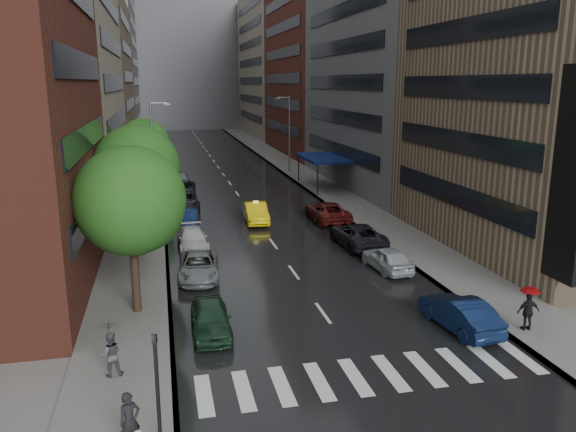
# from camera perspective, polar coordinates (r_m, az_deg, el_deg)

# --- Properties ---
(ground) EXTENTS (220.00, 220.00, 0.00)m
(ground) POSITION_cam_1_polar(r_m,az_deg,el_deg) (23.69, 6.36, -13.50)
(ground) COLOR gray
(ground) RESTS_ON ground
(road) EXTENTS (14.00, 140.00, 0.01)m
(road) POSITION_cam_1_polar(r_m,az_deg,el_deg) (71.06, -6.93, 4.71)
(road) COLOR black
(road) RESTS_ON ground
(sidewalk_left) EXTENTS (4.00, 140.00, 0.15)m
(sidewalk_left) POSITION_cam_1_polar(r_m,az_deg,el_deg) (70.71, -14.22, 4.41)
(sidewalk_left) COLOR gray
(sidewalk_left) RESTS_ON ground
(sidewalk_right) EXTENTS (4.00, 140.00, 0.15)m
(sidewalk_right) POSITION_cam_1_polar(r_m,az_deg,el_deg) (72.51, 0.18, 5.04)
(sidewalk_right) COLOR gray
(sidewalk_right) RESTS_ON ground
(crosswalk) EXTENTS (13.15, 2.80, 0.01)m
(crosswalk) POSITION_cam_1_polar(r_m,az_deg,el_deg) (22.10, 8.63, -15.65)
(crosswalk) COLOR silver
(crosswalk) RESTS_ON ground
(buildings_left) EXTENTS (8.00, 108.00, 38.00)m
(buildings_left) POSITION_cam_1_polar(r_m,az_deg,el_deg) (79.24, -19.32, 16.57)
(buildings_left) COLOR maroon
(buildings_left) RESTS_ON ground
(buildings_right) EXTENTS (8.05, 109.10, 36.00)m
(buildings_right) POSITION_cam_1_polar(r_m,az_deg,el_deg) (79.84, 3.44, 16.55)
(buildings_right) COLOR #937A5B
(buildings_right) RESTS_ON ground
(building_far) EXTENTS (40.00, 14.00, 32.00)m
(building_far) POSITION_cam_1_polar(r_m,az_deg,el_deg) (138.17, -10.23, 15.46)
(building_far) COLOR slate
(building_far) RESTS_ON ground
(tree_near) EXTENTS (5.02, 5.02, 8.00)m
(tree_near) POSITION_cam_1_polar(r_m,az_deg,el_deg) (26.32, -15.74, 1.48)
(tree_near) COLOR #382619
(tree_near) RESTS_ON ground
(tree_mid) EXTENTS (5.17, 5.17, 8.24)m
(tree_mid) POSITION_cam_1_polar(r_m,az_deg,el_deg) (35.30, -15.11, 4.75)
(tree_mid) COLOR #382619
(tree_mid) RESTS_ON ground
(tree_far) EXTENTS (4.71, 4.71, 7.51)m
(tree_far) POSITION_cam_1_polar(r_m,az_deg,el_deg) (53.32, -14.43, 7.05)
(tree_far) COLOR #382619
(tree_far) RESTS_ON ground
(taxi) EXTENTS (1.87, 4.78, 1.55)m
(taxi) POSITION_cam_1_polar(r_m,az_deg,el_deg) (43.81, -3.29, 0.34)
(taxi) COLOR yellow
(taxi) RESTS_ON ground
(parked_cars_left) EXTENTS (2.99, 41.12, 1.56)m
(parked_cars_left) POSITION_cam_1_polar(r_m,az_deg,el_deg) (45.21, -10.30, 0.49)
(parked_cars_left) COLOR #183521
(parked_cars_left) RESTS_ON ground
(parked_cars_right) EXTENTS (2.73, 25.44, 1.55)m
(parked_cars_right) POSITION_cam_1_polar(r_m,az_deg,el_deg) (37.19, 7.39, -2.17)
(parked_cars_right) COLOR #0D1B3F
(parked_cars_right) RESTS_ON ground
(ped_bag_walker) EXTENTS (0.78, 0.69, 1.78)m
(ped_bag_walker) POSITION_cam_1_polar(r_m,az_deg,el_deg) (18.09, -15.74, -19.49)
(ped_bag_walker) COLOR black
(ped_bag_walker) RESTS_ON sidewalk_left
(ped_black_umbrella) EXTENTS (0.96, 0.98, 2.09)m
(ped_black_umbrella) POSITION_cam_1_polar(r_m,az_deg,el_deg) (21.95, -17.65, -12.35)
(ped_black_umbrella) COLOR #48494D
(ped_black_umbrella) RESTS_ON sidewalk_left
(ped_red_umbrella) EXTENTS (1.03, 0.82, 2.01)m
(ped_red_umbrella) POSITION_cam_1_polar(r_m,az_deg,el_deg) (26.69, 23.28, -8.26)
(ped_red_umbrella) COLOR black
(ped_red_umbrella) RESTS_ON sidewalk_right
(traffic_light) EXTENTS (0.18, 0.15, 3.45)m
(traffic_light) POSITION_cam_1_polar(r_m,az_deg,el_deg) (17.63, -13.19, -15.67)
(traffic_light) COLOR black
(traffic_light) RESTS_ON sidewalk_left
(street_lamp_left) EXTENTS (1.74, 0.22, 9.00)m
(street_lamp_left) POSITION_cam_1_polar(r_m,az_deg,el_deg) (50.23, -13.48, 6.45)
(street_lamp_left) COLOR gray
(street_lamp_left) RESTS_ON sidewalk_left
(street_lamp_right) EXTENTS (1.74, 0.22, 9.00)m
(street_lamp_right) POSITION_cam_1_polar(r_m,az_deg,el_deg) (66.82, 0.08, 8.47)
(street_lamp_right) COLOR gray
(street_lamp_right) RESTS_ON sidewalk_right
(awning) EXTENTS (4.00, 8.00, 3.12)m
(awning) POSITION_cam_1_polar(r_m,az_deg,el_deg) (57.70, 3.54, 5.90)
(awning) COLOR navy
(awning) RESTS_ON sidewalk_right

